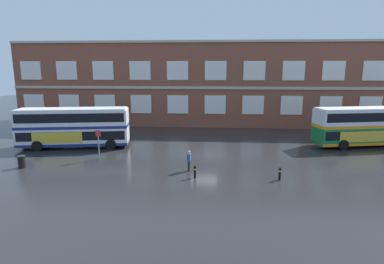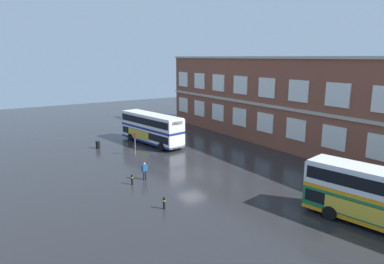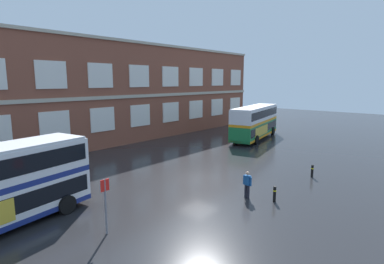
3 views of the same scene
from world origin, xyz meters
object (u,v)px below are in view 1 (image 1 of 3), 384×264
Objects in this scene: double_decker_middle at (367,126)px; safety_bollard_east at (195,172)px; bus_stand_flag at (98,142)px; waiting_passenger at (189,160)px; safety_bollard_west at (280,174)px; station_litter_bin at (22,162)px; double_decker_near at (74,127)px.

safety_bollard_east is (-17.40, -11.09, -1.66)m from double_decker_middle.
bus_stand_flag reaches higher than safety_bollard_east.
safety_bollard_west is at bearing -13.06° from waiting_passenger.
safety_bollard_west is (20.68, -1.50, -0.03)m from station_litter_bin.
waiting_passenger is (-17.96, -9.53, -1.22)m from double_decker_middle.
station_litter_bin is 20.74m from safety_bollard_west.
safety_bollard_west is (-11.13, -11.12, -1.66)m from double_decker_middle.
double_decker_middle is 20.70m from safety_bollard_east.
station_litter_bin is 14.49m from safety_bollard_east.
double_decker_middle is 11.88× the size of safety_bollard_west.
safety_bollard_west is 1.00× the size of safety_bollard_east.
bus_stand_flag is at bearing 164.25° from safety_bollard_west.
double_decker_near is 7.33m from station_litter_bin.
double_decker_near reaches higher than bus_stand_flag.
station_litter_bin is 1.08× the size of safety_bollard_east.
station_litter_bin is (-31.82, -9.61, -1.63)m from double_decker_middle.
double_decker_near reaches higher than safety_bollard_west.
safety_bollard_west is at bearing -135.05° from double_decker_middle.
double_decker_middle is 33.28m from station_litter_bin.
bus_stand_flag is 15.78m from safety_bollard_west.
double_decker_near is 11.86× the size of safety_bollard_west.
double_decker_near is at bearing 150.87° from waiting_passenger.
safety_bollard_west is at bearing -15.75° from bus_stand_flag.
double_decker_middle is 10.96× the size of station_litter_bin.
bus_stand_flag is 2.84× the size of safety_bollard_east.
station_litter_bin reaches higher than safety_bollard_east.
safety_bollard_east is at bearing -33.15° from double_decker_near.
bus_stand_flag is 6.29m from station_litter_bin.
safety_bollard_east is (0.57, -1.56, -0.44)m from waiting_passenger.
double_decker_near reaches higher than waiting_passenger.
double_decker_middle reaches higher than bus_stand_flag.
waiting_passenger is 1.79× the size of safety_bollard_east.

